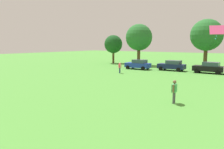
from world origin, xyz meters
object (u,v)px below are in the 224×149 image
parked_car_black_2 (209,68)px  bystander_near_trees (120,67)px  tree_left (139,38)px  tree_right (207,35)px  adult_bystander (174,90)px  tree_far_left (113,44)px  kite (217,31)px  parked_car_blue_0 (138,64)px  parked_car_navy_1 (172,65)px

parked_car_black_2 → bystander_near_trees: bearing=34.7°
tree_left → tree_right: bearing=8.3°
bystander_near_trees → parked_car_black_2: 13.26m
adult_bystander → tree_far_left: (-22.99, 25.25, 3.19)m
tree_far_left → kite: bearing=-40.7°
adult_bystander → tree_far_left: bearing=-146.4°
kite → parked_car_blue_0: size_ratio=0.30×
tree_far_left → parked_car_navy_1: bearing=-20.6°
parked_car_blue_0 → tree_right: tree_right is taller
tree_right → parked_car_navy_1: bearing=-118.0°
parked_car_navy_1 → tree_far_left: 17.15m
parked_car_blue_0 → kite: bearing=136.1°
parked_car_black_2 → tree_left: tree_left is taller
parked_car_blue_0 → tree_left: (-3.40, 6.43, 4.73)m
tree_right → tree_left: bearing=-171.7°
adult_bystander → tree_far_left: size_ratio=0.28×
tree_left → tree_right: size_ratio=0.96×
parked_car_blue_0 → tree_far_left: 13.14m
bystander_near_trees → kite: bearing=14.9°
adult_bystander → parked_car_black_2: adult_bystander is taller
bystander_near_trees → parked_car_blue_0: 6.07m
parked_car_navy_1 → tree_left: bearing=-29.3°
tree_left → kite: bearing=-48.7°
parked_car_navy_1 → bystander_near_trees: bearing=55.3°
parked_car_navy_1 → tree_far_left: size_ratio=0.69×
parked_car_navy_1 → tree_right: size_ratio=0.50×
adult_bystander → bystander_near_trees: (-12.48, 11.79, -0.05)m
bystander_near_trees → parked_car_black_2: parked_car_black_2 is taller
bystander_near_trees → tree_far_left: 17.38m
adult_bystander → parked_car_blue_0: 21.89m
tree_far_left → tree_right: tree_right is taller
parked_car_blue_0 → tree_left: tree_left is taller
kite → parked_car_black_2: 16.65m
parked_car_navy_1 → tree_left: 11.16m
tree_far_left → tree_left: bearing=-7.9°
adult_bystander → bystander_near_trees: 17.17m
bystander_near_trees → tree_left: size_ratio=0.20×
parked_car_navy_1 → tree_right: tree_right is taller
adult_bystander → tree_left: bearing=-155.3°
tree_far_left → tree_right: (19.33, 0.85, 1.62)m
bystander_near_trees → parked_car_navy_1: parked_car_navy_1 is taller
adult_bystander → parked_car_black_2: bearing=175.9°
tree_left → adult_bystander: bearing=-56.5°
kite → tree_left: bearing=131.3°
parked_car_blue_0 → parked_car_navy_1: bearing=-164.6°
adult_bystander → bystander_near_trees: size_ratio=1.05×
kite → tree_far_left: bearing=139.3°
adult_bystander → tree_left: (-16.06, 24.29, 4.55)m
tree_left → parked_car_navy_1: bearing=-29.3°
bystander_near_trees → parked_car_black_2: (10.90, 7.55, -0.12)m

